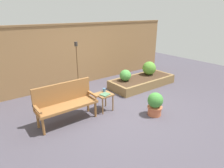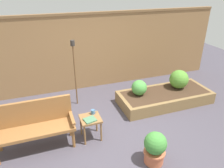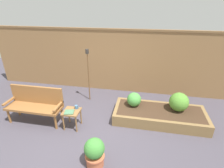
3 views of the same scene
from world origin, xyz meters
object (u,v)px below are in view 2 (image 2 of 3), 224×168
Objects in this scene: shrub_far_corner at (179,79)px; garden_bench at (34,122)px; cup_on_table at (93,112)px; shrub_near_bench at (139,88)px; potted_boxwood at (155,147)px; tiki_torch at (74,62)px; side_table at (91,121)px; book_on_table at (90,120)px.

garden_bench is at bearing -169.01° from shrub_far_corner.
cup_on_table is 0.30× the size of shrub_near_bench.
garden_bench is 1.13m from cup_on_table.
potted_boxwood is 0.37× the size of tiki_torch.
side_table is 0.20m from cup_on_table.
shrub_near_bench is (1.47, 0.84, 0.10)m from side_table.
garden_bench reaches higher than potted_boxwood.
book_on_table is 1.30m from potted_boxwood.
garden_bench reaches higher than side_table.
side_table is at bearing -162.38° from shrub_far_corner.
tiki_torch is at bearing 158.25° from shrub_near_bench.
shrub_far_corner is (1.16, 0.00, 0.05)m from shrub_near_bench.
tiki_torch reaches higher than garden_bench.
shrub_far_corner reaches higher than side_table.
shrub_near_bench is at bearing -180.00° from shrub_far_corner.
potted_boxwood is 1.59× the size of shrub_near_bench.
side_table is 0.29× the size of tiki_torch.
shrub_near_bench is 1.72m from tiki_torch.
garden_bench reaches higher than shrub_near_bench.
garden_bench is 1.06m from side_table.
shrub_far_corner is at bearing 10.99° from garden_bench.
shrub_near_bench is at bearing 15.87° from garden_bench.
shrub_far_corner is (2.54, 0.72, 0.02)m from cup_on_table.
side_table is at bearing -89.85° from tiki_torch.
side_table is at bearing 131.11° from potted_boxwood.
book_on_table is at bearing -148.61° from shrub_near_bench.
tiki_torch is (-0.88, 2.42, 0.83)m from potted_boxwood.
shrub_near_bench reaches higher than side_table.
shrub_far_corner reaches higher than cup_on_table.
shrub_near_bench is (1.38, 0.72, -0.03)m from cup_on_table.
book_on_table is 0.13× the size of tiki_torch.
shrub_far_corner is at bearing 17.62° from side_table.
book_on_table is at bearing -109.21° from side_table.
tiki_torch is at bearing 93.99° from cup_on_table.
shrub_far_corner is at bearing 0.00° from shrub_near_bench.
book_on_table is 1.64m from tiki_torch.
book_on_table is (-0.11, -0.20, -0.03)m from cup_on_table.
book_on_table is at bearing -120.23° from cup_on_table.
potted_boxwood is at bearing -48.89° from side_table.
tiki_torch reaches higher than book_on_table.
side_table is 1.69m from shrub_near_bench.
potted_boxwood is (1.92, -1.12, -0.22)m from garden_bench.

